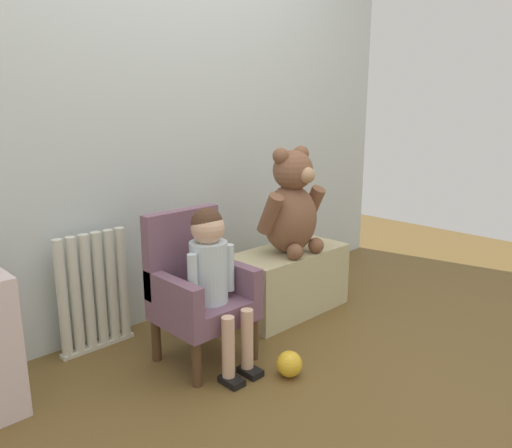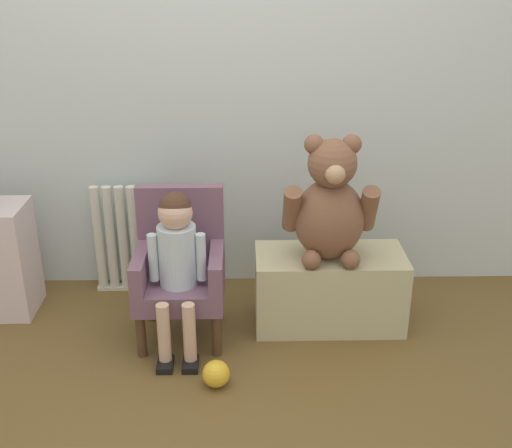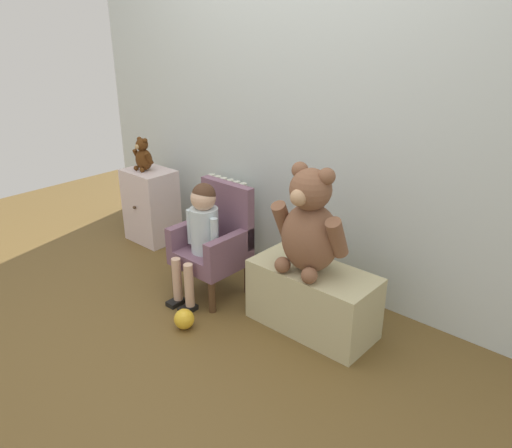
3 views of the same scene
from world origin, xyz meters
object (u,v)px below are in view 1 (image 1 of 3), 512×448
low_bench (288,281)px  toy_ball (289,364)px  large_teddy_bear (291,207)px  child_figure (212,265)px  radiator (94,292)px  child_armchair (198,288)px

low_bench → toy_ball: 0.73m
large_teddy_bear → toy_ball: 0.89m
large_teddy_bear → toy_ball: large_teddy_bear is taller
child_figure → low_bench: bearing=14.0°
radiator → child_armchair: (0.31, -0.42, 0.05)m
low_bench → toy_ball: low_bench is taller
radiator → child_figure: child_figure is taller
child_figure → toy_ball: child_figure is taller
radiator → child_figure: (0.31, -0.53, 0.19)m
low_bench → child_armchair: bearing=-174.8°
child_armchair → large_teddy_bear: large_teddy_bear is taller
large_teddy_bear → toy_ball: (-0.51, -0.46, -0.57)m
child_armchair → low_bench: 0.72m
child_figure → toy_ball: bearing=-61.1°
child_armchair → low_bench: bearing=5.2°
low_bench → large_teddy_bear: size_ratio=1.21×
child_armchair → large_teddy_bear: (0.68, 0.03, 0.28)m
low_bench → large_teddy_bear: bearing=-122.7°
radiator → toy_ball: (0.48, -0.84, -0.23)m
large_teddy_bear → toy_ball: size_ratio=5.06×
radiator → low_bench: radiator is taller
radiator → toy_ball: bearing=-60.3°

